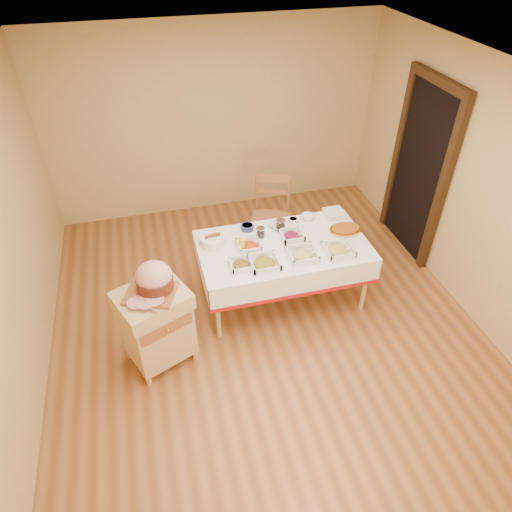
# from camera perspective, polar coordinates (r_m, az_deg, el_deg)

# --- Properties ---
(room_shell) EXTENTS (5.00, 5.00, 5.00)m
(room_shell) POSITION_cam_1_polar(r_m,az_deg,el_deg) (4.27, 1.08, 4.26)
(room_shell) COLOR #93592D
(room_shell) RESTS_ON ground
(doorway) EXTENTS (0.09, 1.10, 2.20)m
(doorway) POSITION_cam_1_polar(r_m,az_deg,el_deg) (5.94, 19.81, 10.28)
(doorway) COLOR black
(doorway) RESTS_ON ground
(dining_table) EXTENTS (1.82, 1.02, 0.76)m
(dining_table) POSITION_cam_1_polar(r_m,az_deg,el_deg) (4.99, 3.37, -0.06)
(dining_table) COLOR tan
(dining_table) RESTS_ON ground
(butcher_cart) EXTENTS (0.77, 0.72, 0.88)m
(butcher_cart) POSITION_cam_1_polar(r_m,az_deg,el_deg) (4.49, -12.34, -8.24)
(butcher_cart) COLOR tan
(butcher_cart) RESTS_ON ground
(dining_chair) EXTENTS (0.60, 0.59, 1.04)m
(dining_chair) POSITION_cam_1_polar(r_m,az_deg,el_deg) (5.74, 1.87, 4.90)
(dining_chair) COLOR #955830
(dining_chair) RESTS_ON ground
(ham_on_board) EXTENTS (0.47, 0.45, 0.31)m
(ham_on_board) POSITION_cam_1_polar(r_m,az_deg,el_deg) (4.16, -12.68, -2.92)
(ham_on_board) COLOR #955830
(ham_on_board) RESTS_ON butcher_cart
(serving_dish_a) EXTENTS (0.22, 0.22, 0.10)m
(serving_dish_a) POSITION_cam_1_polar(r_m,az_deg,el_deg) (4.58, -1.88, -1.05)
(serving_dish_a) COLOR silver
(serving_dish_a) RESTS_ON dining_table
(serving_dish_b) EXTENTS (0.29, 0.29, 0.12)m
(serving_dish_b) POSITION_cam_1_polar(r_m,az_deg,el_deg) (4.58, 1.05, -0.87)
(serving_dish_b) COLOR silver
(serving_dish_b) RESTS_ON dining_table
(serving_dish_c) EXTENTS (0.29, 0.29, 0.12)m
(serving_dish_c) POSITION_cam_1_polar(r_m,az_deg,el_deg) (4.71, 5.80, 0.18)
(serving_dish_c) COLOR silver
(serving_dish_c) RESTS_ON dining_table
(serving_dish_d) EXTENTS (0.29, 0.29, 0.11)m
(serving_dish_d) POSITION_cam_1_polar(r_m,az_deg,el_deg) (4.83, 10.27, 0.78)
(serving_dish_d) COLOR silver
(serving_dish_d) RESTS_ON dining_table
(serving_dish_e) EXTENTS (0.25, 0.24, 0.12)m
(serving_dish_e) POSITION_cam_1_polar(r_m,az_deg,el_deg) (4.81, -0.87, 1.29)
(serving_dish_e) COLOR silver
(serving_dish_e) RESTS_ON dining_table
(serving_dish_f) EXTENTS (0.25, 0.24, 0.11)m
(serving_dish_f) POSITION_cam_1_polar(r_m,az_deg,el_deg) (4.97, 4.50, 2.51)
(serving_dish_f) COLOR silver
(serving_dish_f) RESTS_ON dining_table
(small_bowl_left) EXTENTS (0.11, 0.11, 0.05)m
(small_bowl_left) POSITION_cam_1_polar(r_m,az_deg,el_deg) (4.93, -5.06, 2.09)
(small_bowl_left) COLOR silver
(small_bowl_left) RESTS_ON dining_table
(small_bowl_mid) EXTENTS (0.14, 0.14, 0.06)m
(small_bowl_mid) POSITION_cam_1_polar(r_m,az_deg,el_deg) (5.10, -1.10, 3.66)
(small_bowl_mid) COLOR navy
(small_bowl_mid) RESTS_ON dining_table
(small_bowl_right) EXTENTS (0.11, 0.11, 0.05)m
(small_bowl_right) POSITION_cam_1_polar(r_m,az_deg,el_deg) (5.23, 4.66, 4.47)
(small_bowl_right) COLOR silver
(small_bowl_right) RESTS_ON dining_table
(bowl_white_imported) EXTENTS (0.21, 0.21, 0.04)m
(bowl_white_imported) POSITION_cam_1_polar(r_m,az_deg,el_deg) (5.13, 2.72, 3.73)
(bowl_white_imported) COLOR silver
(bowl_white_imported) RESTS_ON dining_table
(bowl_small_imported) EXTENTS (0.17, 0.17, 0.05)m
(bowl_small_imported) POSITION_cam_1_polar(r_m,az_deg,el_deg) (5.31, 6.46, 4.89)
(bowl_small_imported) COLOR silver
(bowl_small_imported) RESTS_ON dining_table
(preserve_jar_left) EXTENTS (0.09, 0.09, 0.12)m
(preserve_jar_left) POSITION_cam_1_polar(r_m,az_deg,el_deg) (4.97, 0.58, 2.94)
(preserve_jar_left) COLOR silver
(preserve_jar_left) RESTS_ON dining_table
(preserve_jar_right) EXTENTS (0.10, 0.10, 0.13)m
(preserve_jar_right) POSITION_cam_1_polar(r_m,az_deg,el_deg) (5.08, 3.09, 3.85)
(preserve_jar_right) COLOR silver
(preserve_jar_right) RESTS_ON dining_table
(mustard_bottle) EXTENTS (0.06, 0.06, 0.19)m
(mustard_bottle) POSITION_cam_1_polar(r_m,az_deg,el_deg) (4.75, -1.81, 1.47)
(mustard_bottle) COLOR yellow
(mustard_bottle) RESTS_ON dining_table
(bread_basket) EXTENTS (0.27, 0.27, 0.12)m
(bread_basket) POSITION_cam_1_polar(r_m,az_deg,el_deg) (4.88, -5.41, 1.94)
(bread_basket) COLOR white
(bread_basket) RESTS_ON dining_table
(plate_stack) EXTENTS (0.22, 0.22, 0.07)m
(plate_stack) POSITION_cam_1_polar(r_m,az_deg,el_deg) (5.40, 9.72, 5.27)
(plate_stack) COLOR silver
(plate_stack) RESTS_ON dining_table
(brass_platter) EXTENTS (0.37, 0.26, 0.05)m
(brass_platter) POSITION_cam_1_polar(r_m,az_deg,el_deg) (5.17, 11.12, 3.30)
(brass_platter) COLOR gold
(brass_platter) RESTS_ON dining_table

